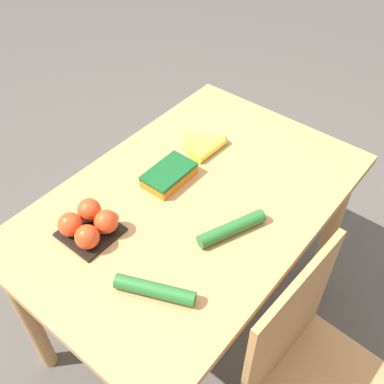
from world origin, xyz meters
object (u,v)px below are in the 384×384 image
at_px(banana_bunch, 207,144).
at_px(carrot_bag, 169,174).
at_px(cucumber_far, 155,290).
at_px(cucumber_near, 232,228).
at_px(tomato_pack, 89,224).

height_order(banana_bunch, carrot_bag, carrot_bag).
bearing_deg(cucumber_far, banana_bunch, -154.79).
xyz_separation_m(banana_bunch, cucumber_near, (0.27, 0.31, 0.00)).
bearing_deg(cucumber_near, carrot_bag, -100.95).
distance_m(tomato_pack, carrot_bag, 0.33).
height_order(carrot_bag, cucumber_near, carrot_bag).
height_order(tomato_pack, carrot_bag, tomato_pack).
bearing_deg(tomato_pack, carrot_bag, 174.81).
height_order(banana_bunch, cucumber_far, cucumber_far).
distance_m(banana_bunch, carrot_bag, 0.22).
relative_size(tomato_pack, carrot_bag, 0.89).
height_order(carrot_bag, cucumber_far, carrot_bag).
xyz_separation_m(tomato_pack, cucumber_near, (-0.27, 0.33, -0.02)).
height_order(banana_bunch, cucumber_near, cucumber_near).
bearing_deg(cucumber_far, cucumber_near, 173.48).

